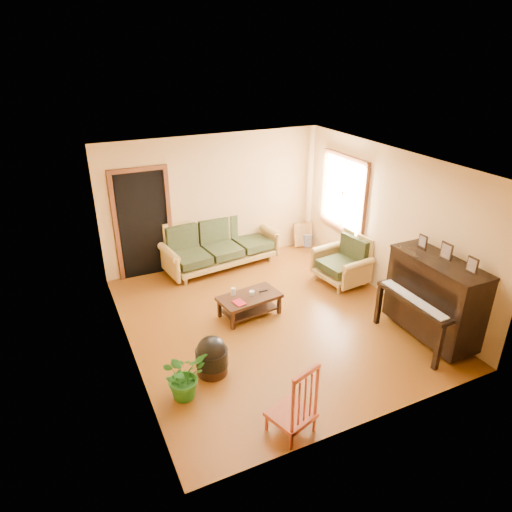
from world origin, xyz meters
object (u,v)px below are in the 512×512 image
piano (435,299)px  coffee_table (249,305)px  footstool (212,360)px  potted_plant (184,375)px  sofa (221,244)px  armchair (341,260)px  red_chair (291,398)px  ceramic_crock (307,240)px

piano → coffee_table: bearing=142.6°
footstool → potted_plant: bearing=-149.7°
piano → footstool: (-3.32, 0.62, -0.44)m
footstool → sofa: bearing=66.4°
coffee_table → footstool: footstool is taller
armchair → red_chair: bearing=-140.2°
coffee_table → ceramic_crock: bearing=41.3°
armchair → potted_plant: bearing=-161.3°
ceramic_crock → coffee_table: bearing=-138.7°
sofa → footstool: sofa is taller
footstool → armchair: bearing=24.9°
coffee_table → footstool: 1.55m
sofa → footstool: 3.32m
footstool → potted_plant: 0.56m
armchair → ceramic_crock: 1.81m
armchair → potted_plant: size_ratio=1.44×
coffee_table → piano: (2.25, -1.74, 0.47)m
red_chair → potted_plant: size_ratio=1.53×
coffee_table → piano: size_ratio=0.68×
armchair → potted_plant: 3.97m
piano → footstool: piano is taller
ceramic_crock → red_chair: bearing=-123.0°
sofa → ceramic_crock: 2.14m
piano → footstool: size_ratio=3.33×
armchair → piano: size_ratio=0.62×
coffee_table → potted_plant: bearing=-137.9°
coffee_table → armchair: armchair is taller
potted_plant → ceramic_crock: bearing=41.6°
ceramic_crock → armchair: bearing=-100.5°
coffee_table → piano: 2.88m
red_chair → potted_plant: bearing=112.8°
sofa → piano: piano is taller
armchair → sofa: bearing=131.1°
ceramic_crock → piano: bearing=-91.5°
armchair → footstool: 3.43m
potted_plant → sofa: bearing=61.5°
red_chair → piano: bearing=-3.2°
piano → red_chair: bearing=-165.0°
footstool → ceramic_crock: 4.68m
ceramic_crock → potted_plant: (-3.90, -3.46, 0.18)m
piano → potted_plant: (-3.80, 0.34, -0.34)m
sofa → armchair: (1.78, -1.60, -0.03)m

